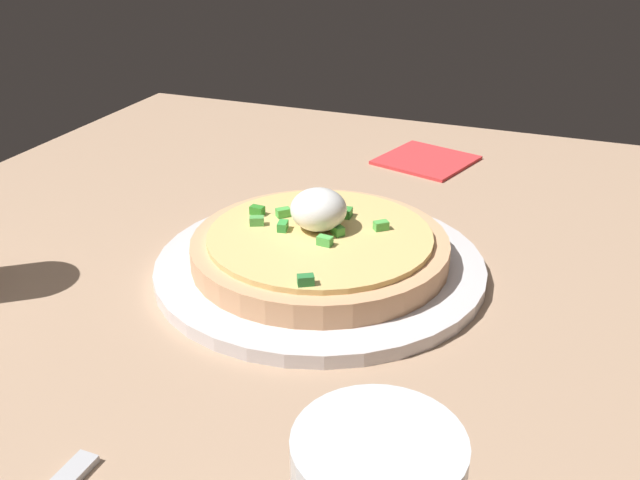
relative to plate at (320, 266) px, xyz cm
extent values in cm
cube|color=tan|center=(-4.28, 4.47, -1.73)|extent=(105.55, 87.22, 2.24)
cylinder|color=silver|center=(0.00, 0.00, 0.00)|extent=(29.52, 29.52, 1.21)
cylinder|color=tan|center=(0.00, 0.00, 1.69)|extent=(22.92, 22.92, 2.17)
cylinder|color=#E8C173|center=(0.00, 0.00, 3.03)|extent=(19.97, 19.97, 0.51)
ellipsoid|color=white|center=(0.87, 0.48, 5.14)|extent=(5.02, 5.02, 3.71)
cube|color=#50BB50|center=(-2.03, -1.23, 3.68)|extent=(0.92, 1.35, 0.80)
cube|color=#2C803C|center=(-8.88, -2.29, 3.68)|extent=(1.33, 1.51, 0.80)
cube|color=#53BB4C|center=(2.65, -4.79, 3.68)|extent=(1.45, 1.49, 0.80)
cube|color=green|center=(-0.63, 3.31, 3.68)|extent=(1.41, 1.04, 0.80)
cube|color=#4FB94A|center=(2.10, 4.27, 3.68)|extent=(1.47, 1.47, 0.80)
cube|color=green|center=(4.16, -1.06, 3.68)|extent=(1.35, 0.92, 0.80)
cube|color=#54AE4E|center=(-0.46, 5.94, 3.68)|extent=(1.26, 1.50, 0.80)
cube|color=green|center=(6.27, 3.36, 3.68)|extent=(0.81, 1.28, 0.80)
cube|color=green|center=(0.34, -1.53, 3.68)|extent=(1.45, 1.49, 0.80)
cube|color=#2D7D34|center=(4.97, 0.65, 3.68)|extent=(1.32, 0.87, 0.80)
cube|color=#328E2A|center=(1.66, 6.92, 3.68)|extent=(0.89, 1.33, 0.80)
cube|color=#B7B7BC|center=(-28.53, 3.98, -0.36)|extent=(2.83, 1.45, 0.50)
cube|color=red|center=(31.88, -1.99, -0.41)|extent=(12.98, 12.98, 0.40)
camera|label=1|loc=(-53.21, -20.76, 30.78)|focal=40.40mm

